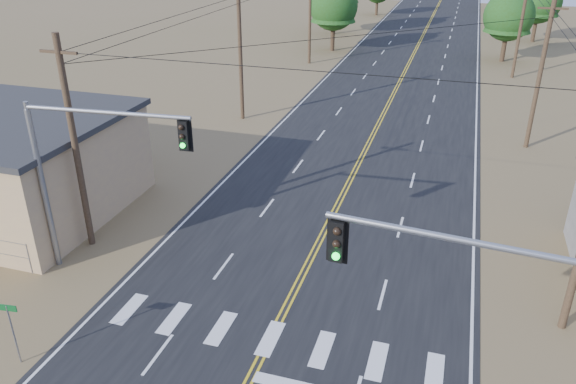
% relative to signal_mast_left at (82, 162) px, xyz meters
% --- Properties ---
extents(road, '(15.00, 200.00, 0.02)m').
position_rel_signal_mast_left_xyz_m(road, '(8.80, 19.83, -5.21)').
color(road, black).
rests_on(road, ground).
extents(utility_pole_left_near, '(1.80, 0.30, 10.00)m').
position_rel_signal_mast_left_xyz_m(utility_pole_left_near, '(-1.70, 1.83, -0.10)').
color(utility_pole_left_near, '#4C3826').
rests_on(utility_pole_left_near, ground).
extents(utility_pole_left_mid, '(1.80, 0.30, 10.00)m').
position_rel_signal_mast_left_xyz_m(utility_pole_left_mid, '(-1.70, 21.83, -0.10)').
color(utility_pole_left_mid, '#4C3826').
rests_on(utility_pole_left_mid, ground).
extents(utility_pole_left_far, '(1.80, 0.30, 10.00)m').
position_rel_signal_mast_left_xyz_m(utility_pole_left_far, '(-1.70, 41.83, -0.10)').
color(utility_pole_left_far, '#4C3826').
rests_on(utility_pole_left_far, ground).
extents(utility_pole_right_mid, '(1.80, 0.30, 10.00)m').
position_rel_signal_mast_left_xyz_m(utility_pole_right_mid, '(19.30, 21.83, -0.10)').
color(utility_pole_right_mid, '#4C3826').
rests_on(utility_pole_right_mid, ground).
extents(utility_pole_right_far, '(1.80, 0.30, 10.00)m').
position_rel_signal_mast_left_xyz_m(utility_pole_right_far, '(19.30, 41.83, -0.10)').
color(utility_pole_right_far, '#4C3826').
rests_on(utility_pole_right_far, ground).
extents(signal_mast_left, '(7.07, 0.86, 7.63)m').
position_rel_signal_mast_left_xyz_m(signal_mast_left, '(0.00, 0.00, 0.00)').
color(signal_mast_left, gray).
rests_on(signal_mast_left, ground).
extents(signal_mast_right, '(7.02, 0.91, 7.64)m').
position_rel_signal_mast_left_xyz_m(signal_mast_right, '(16.38, -5.98, 0.00)').
color(signal_mast_right, gray).
rests_on(signal_mast_right, ground).
extents(street_sign, '(0.74, 0.12, 2.49)m').
position_rel_signal_mast_left_xyz_m(street_sign, '(0.74, -5.94, -3.54)').
color(street_sign, gray).
rests_on(street_sign, ground).
extents(tree_left_near, '(5.63, 5.63, 9.38)m').
position_rel_signal_mast_left_xyz_m(tree_left_near, '(-0.81, 49.09, 0.52)').
color(tree_left_near, '#3F2D1E').
rests_on(tree_left_near, ground).
extents(tree_right_near, '(5.33, 5.33, 8.89)m').
position_rel_signal_mast_left_xyz_m(tree_right_near, '(18.54, 49.02, 0.22)').
color(tree_right_near, '#3F2D1E').
rests_on(tree_right_near, ground).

